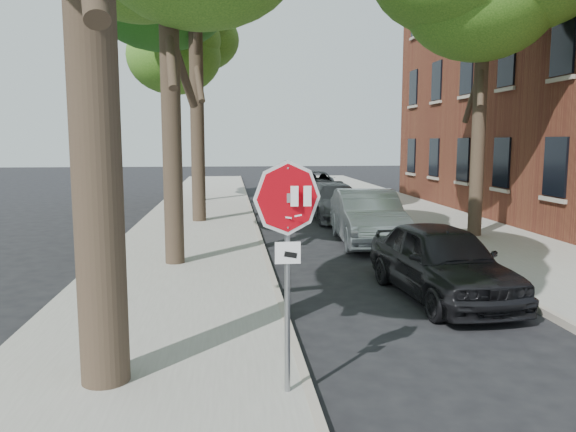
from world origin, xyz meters
The scene contains 11 objects.
ground centered at (0.00, 0.00, 0.00)m, with size 120.00×120.00×0.00m, color black.
sidewalk_left centered at (-2.50, 12.00, 0.06)m, with size 4.00×55.00×0.12m, color gray.
sidewalk_right centered at (6.00, 12.00, 0.06)m, with size 4.00×55.00×0.12m, color gray.
curb_left centered at (-0.45, 12.00, 0.07)m, with size 0.12×55.00×0.13m, color #9E9384.
curb_right centered at (3.95, 12.00, 0.07)m, with size 0.12×55.00×0.13m, color #9E9384.
stop_sign centered at (-0.70, -0.03, 1.95)m, with size 0.76×0.34×2.61m.
tree_far centered at (-2.72, 21.11, 7.21)m, with size 5.29×4.91×9.33m.
car_a centered at (2.60, 3.91, 0.71)m, with size 1.67×4.14×1.41m, color black.
car_b centered at (2.60, 9.58, 0.77)m, with size 1.62×4.65×1.53m, color #AFB1B7.
car_c centered at (2.60, 14.51, 0.67)m, with size 1.88×4.62×1.34m, color #424347.
car_d centered at (2.60, 20.20, 0.75)m, with size 2.49×5.40×1.50m, color black.
Camera 1 is at (-1.32, -5.99, 2.92)m, focal length 35.00 mm.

